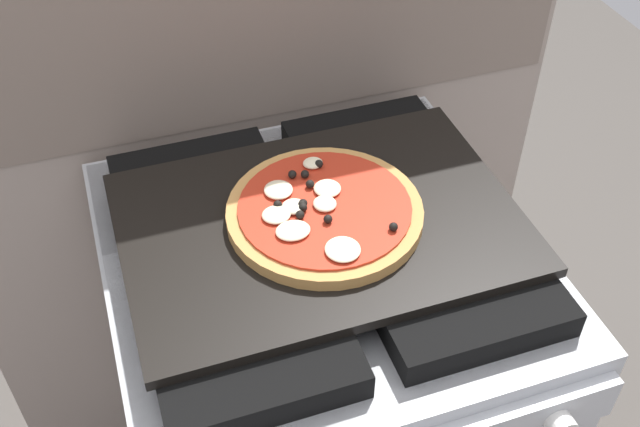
# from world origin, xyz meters

# --- Properties ---
(kitchen_backsplash) EXTENTS (1.10, 0.09, 1.55)m
(kitchen_backsplash) POSITION_xyz_m (0.00, 0.33, 0.79)
(kitchen_backsplash) COLOR gray
(kitchen_backsplash) RESTS_ON ground_plane
(stove) EXTENTS (0.60, 0.64, 0.90)m
(stove) POSITION_xyz_m (-0.00, -0.00, 0.45)
(stove) COLOR #B7BABF
(stove) RESTS_ON ground_plane
(baking_tray) EXTENTS (0.54, 0.38, 0.02)m
(baking_tray) POSITION_xyz_m (0.00, 0.00, 0.91)
(baking_tray) COLOR black
(baking_tray) RESTS_ON stove
(pizza_left) EXTENTS (0.27, 0.27, 0.03)m
(pizza_left) POSITION_xyz_m (0.00, -0.00, 0.93)
(pizza_left) COLOR #C18947
(pizza_left) RESTS_ON baking_tray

